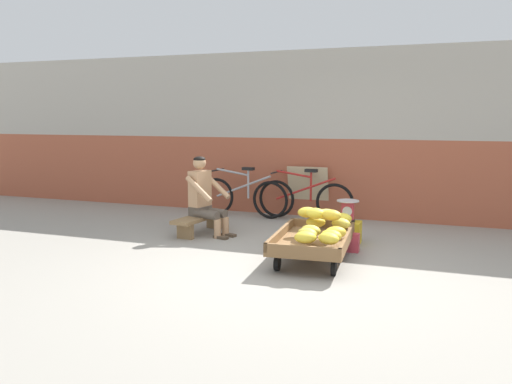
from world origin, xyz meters
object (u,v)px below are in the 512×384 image
weighing_scale (348,210)px  shopping_bag (352,243)px  vendor_seated (205,196)px  banana_cart (313,241)px  low_bench (200,220)px  sign_board (308,191)px  plastic_crate (347,232)px  bicycle_far_left (305,199)px  bicycle_near_left (243,196)px

weighing_scale → shopping_bag: size_ratio=1.25×
vendor_seated → weighing_scale: vendor_seated is taller
banana_cart → low_bench: 2.09m
shopping_bag → low_bench: bearing=172.7°
shopping_bag → sign_board: bearing=117.5°
low_bench → plastic_crate: bearing=3.6°
vendor_seated → banana_cart: bearing=-24.8°
plastic_crate → bicycle_far_left: (-0.94, 1.36, 0.20)m
low_bench → sign_board: 2.16m
low_bench → weighing_scale: weighing_scale is taller
banana_cart → sign_board: sign_board is taller
shopping_bag → weighing_scale: bearing=107.5°
plastic_crate → bicycle_near_left: (-2.02, 1.29, 0.20)m
plastic_crate → bicycle_near_left: bearing=147.4°
sign_board → bicycle_far_left: bearing=-87.4°
plastic_crate → shopping_bag: (0.13, -0.43, -0.03)m
plastic_crate → sign_board: sign_board is taller
bicycle_near_left → shopping_bag: bicycle_near_left is taller
bicycle_far_left → low_bench: bearing=-128.8°
banana_cart → low_bench: bearing=155.6°
vendor_seated → plastic_crate: size_ratio=3.17×
low_bench → weighing_scale: bearing=3.6°
sign_board → bicycle_near_left: bearing=-161.0°
low_bench → bicycle_far_left: bearing=51.2°
weighing_scale → shopping_bag: 0.56m
banana_cart → plastic_crate: 1.03m
weighing_scale → bicycle_near_left: size_ratio=0.18×
low_bench → sign_board: bearing=56.5°
bicycle_far_left → bicycle_near_left: bearing=-176.4°
plastic_crate → sign_board: (-0.95, 1.66, 0.28)m
vendor_seated → bicycle_near_left: 1.47m
weighing_scale → shopping_bag: weighing_scale is taller
plastic_crate → bicycle_far_left: bicycle_far_left is taller
banana_cart → low_bench: banana_cart is taller
banana_cart → sign_board: bearing=105.0°
low_bench → shopping_bag: (2.28, -0.29, -0.08)m
vendor_seated → weighing_scale: size_ratio=3.80×
banana_cart → bicycle_near_left: 2.90m
banana_cart → weighing_scale: bearing=76.4°
weighing_scale → bicycle_near_left: bicycle_near_left is taller
low_bench → plastic_crate: (2.14, 0.14, -0.05)m
weighing_scale → bicycle_near_left: bearing=147.4°
plastic_crate → bicycle_near_left: size_ratio=0.22×
low_bench → bicycle_near_left: bicycle_near_left is taller
sign_board → shopping_bag: sign_board is taller
low_bench → sign_board: size_ratio=1.30×
low_bench → bicycle_far_left: 1.92m
sign_board → shopping_bag: (1.09, -2.09, -0.31)m
shopping_bag → bicycle_near_left: bearing=141.4°
low_bench → weighing_scale: (2.14, 0.14, 0.25)m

